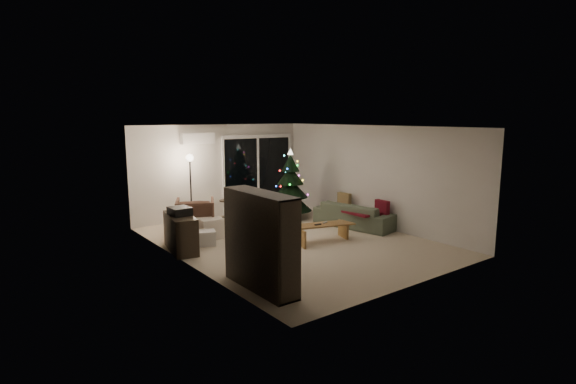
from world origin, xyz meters
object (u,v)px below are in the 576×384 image
media_cabinet (181,233)px  coffee_table (323,233)px  sofa (355,215)px  christmas_tree (290,184)px  bookshelf (250,243)px  armchair (195,215)px

media_cabinet → coffee_table: size_ratio=0.94×
sofa → christmas_tree: (-0.69, 1.75, 0.64)m
bookshelf → coffee_table: (2.76, 1.42, -0.58)m
armchair → sofa: (3.41, -1.86, -0.11)m
sofa → christmas_tree: 1.99m
bookshelf → media_cabinet: 2.70m
bookshelf → coffee_table: bookshelf is taller
media_cabinet → christmas_tree: 3.81m
bookshelf → christmas_tree: bearing=32.6°
sofa → christmas_tree: size_ratio=1.09×
armchair → media_cabinet: bearing=79.7°
sofa → christmas_tree: christmas_tree is taller
bookshelf → media_cabinet: bearing=76.7°
bookshelf → media_cabinet: bookshelf is taller
armchair → christmas_tree: 2.78m
media_cabinet → christmas_tree: (3.61, 1.06, 0.56)m
armchair → sofa: size_ratio=0.44×
sofa → christmas_tree: bearing=10.0°
coffee_table → christmas_tree: 2.57m
armchair → sofa: 3.89m
media_cabinet → sofa: bearing=1.5°
christmas_tree → coffee_table: bearing=-110.3°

